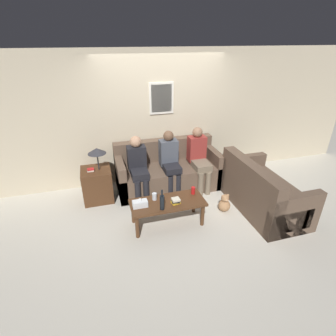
% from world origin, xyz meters
% --- Properties ---
extents(ground_plane, '(16.00, 16.00, 0.00)m').
position_xyz_m(ground_plane, '(0.00, 0.00, 0.00)').
color(ground_plane, beige).
extents(wall_back, '(9.00, 0.08, 2.60)m').
position_xyz_m(wall_back, '(0.00, 0.98, 1.30)').
color(wall_back, beige).
rests_on(wall_back, ground_plane).
extents(couch_main, '(2.03, 0.88, 0.92)m').
position_xyz_m(couch_main, '(0.00, 0.52, 0.32)').
color(couch_main, brown).
rests_on(couch_main, ground_plane).
extents(couch_side, '(0.88, 1.60, 0.92)m').
position_xyz_m(couch_side, '(1.35, -0.72, 0.33)').
color(couch_side, brown).
rests_on(couch_side, ground_plane).
extents(coffee_table, '(1.18, 0.50, 0.43)m').
position_xyz_m(coffee_table, '(-0.34, -0.66, 0.37)').
color(coffee_table, '#4C2D19').
rests_on(coffee_table, ground_plane).
extents(side_table_with_lamp, '(0.53, 0.53, 1.03)m').
position_xyz_m(side_table_with_lamp, '(-1.38, 0.42, 0.35)').
color(side_table_with_lamp, '#4C2D19').
rests_on(side_table_with_lamp, ground_plane).
extents(wine_bottle, '(0.07, 0.07, 0.34)m').
position_xyz_m(wine_bottle, '(-0.48, -0.83, 0.56)').
color(wine_bottle, black).
rests_on(wine_bottle, coffee_table).
extents(drinking_glass, '(0.08, 0.08, 0.11)m').
position_xyz_m(drinking_glass, '(-0.53, -0.54, 0.49)').
color(drinking_glass, silver).
rests_on(drinking_glass, coffee_table).
extents(book_stack, '(0.15, 0.12, 0.09)m').
position_xyz_m(book_stack, '(-0.23, -0.74, 0.47)').
color(book_stack, gold).
rests_on(book_stack, coffee_table).
extents(soda_can, '(0.07, 0.07, 0.12)m').
position_xyz_m(soda_can, '(0.13, -0.55, 0.49)').
color(soda_can, red).
rests_on(soda_can, coffee_table).
extents(tissue_box, '(0.23, 0.12, 0.15)m').
position_xyz_m(tissue_box, '(-0.78, -0.67, 0.48)').
color(tissue_box, silver).
rests_on(tissue_box, coffee_table).
extents(person_left, '(0.34, 0.58, 1.17)m').
position_xyz_m(person_left, '(-0.62, 0.32, 0.65)').
color(person_left, black).
rests_on(person_left, ground_plane).
extents(person_middle, '(0.34, 0.57, 1.20)m').
position_xyz_m(person_middle, '(-0.00, 0.35, 0.66)').
color(person_middle, black).
rests_on(person_middle, ground_plane).
extents(person_right, '(0.34, 0.63, 1.21)m').
position_xyz_m(person_right, '(0.58, 0.34, 0.66)').
color(person_right, '#756651').
rests_on(person_right, ground_plane).
extents(teddy_bear, '(0.21, 0.21, 0.33)m').
position_xyz_m(teddy_bear, '(0.71, -0.60, 0.14)').
color(teddy_bear, '#A87A51').
rests_on(teddy_bear, ground_plane).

